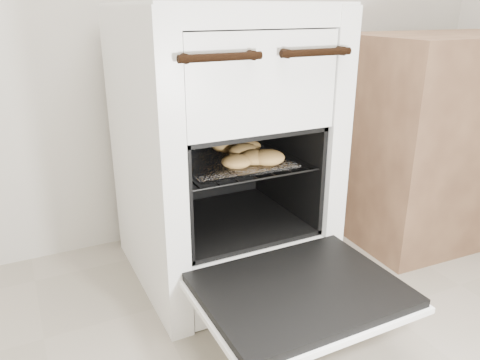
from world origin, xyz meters
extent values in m
cube|color=white|center=(-0.03, 1.18, 0.46)|extent=(0.60, 0.64, 0.92)
cylinder|color=black|center=(-0.17, 0.84, 0.80)|extent=(0.22, 0.02, 0.02)
cylinder|color=black|center=(0.11, 0.84, 0.80)|extent=(0.22, 0.02, 0.02)
cube|color=black|center=(-0.03, 0.66, 0.21)|extent=(0.52, 0.40, 0.02)
cube|color=white|center=(-0.03, 0.66, 0.19)|extent=(0.54, 0.42, 0.02)
cylinder|color=black|center=(-0.25, 1.10, 0.44)|extent=(0.01, 0.42, 0.01)
cylinder|color=black|center=(0.18, 1.10, 0.44)|extent=(0.01, 0.42, 0.01)
cylinder|color=black|center=(-0.03, 0.90, 0.44)|extent=(0.43, 0.01, 0.01)
cylinder|color=black|center=(-0.03, 1.30, 0.44)|extent=(0.43, 0.01, 0.01)
cylinder|color=black|center=(-0.21, 1.10, 0.44)|extent=(0.01, 0.40, 0.01)
cylinder|color=black|center=(-0.15, 1.10, 0.44)|extent=(0.01, 0.40, 0.01)
cylinder|color=black|center=(-0.09, 1.10, 0.44)|extent=(0.01, 0.40, 0.01)
cylinder|color=black|center=(-0.03, 1.10, 0.44)|extent=(0.01, 0.40, 0.01)
cylinder|color=black|center=(0.03, 1.10, 0.44)|extent=(0.01, 0.40, 0.01)
cylinder|color=black|center=(0.09, 1.10, 0.44)|extent=(0.01, 0.40, 0.01)
cylinder|color=black|center=(0.15, 1.10, 0.44)|extent=(0.01, 0.40, 0.01)
cube|color=white|center=(-0.03, 1.08, 0.45)|extent=(0.34, 0.30, 0.01)
ellipsoid|color=tan|center=(0.05, 0.99, 0.47)|extent=(0.13, 0.13, 0.05)
ellipsoid|color=tan|center=(0.01, 1.01, 0.47)|extent=(0.15, 0.15, 0.04)
ellipsoid|color=tan|center=(-0.01, 1.17, 0.48)|extent=(0.13, 0.13, 0.05)
ellipsoid|color=tan|center=(0.01, 1.08, 0.47)|extent=(0.15, 0.15, 0.05)
ellipsoid|color=tan|center=(0.04, 1.13, 0.47)|extent=(0.14, 0.14, 0.04)
ellipsoid|color=tan|center=(-0.06, 1.00, 0.47)|extent=(0.13, 0.13, 0.04)
cube|color=brown|center=(0.94, 1.09, 0.41)|extent=(0.84, 0.58, 0.82)
camera|label=1|loc=(-0.65, -0.22, 0.92)|focal=35.00mm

